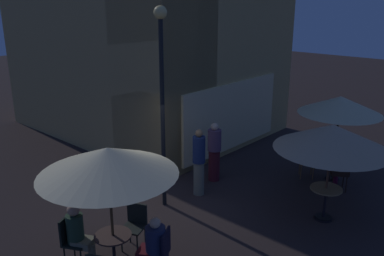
{
  "coord_description": "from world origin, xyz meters",
  "views": [
    {
      "loc": [
        -5.57,
        -6.26,
        4.75
      ],
      "look_at": [
        1.38,
        -0.06,
        1.79
      ],
      "focal_mm": 38.09,
      "sensor_mm": 36.0,
      "label": 1
    }
  ],
  "objects_px": {
    "street_lamp_near_corner": "(162,82)",
    "patio_umbrella_0": "(332,137)",
    "patron_seated_1": "(153,244)",
    "cafe_chair_2": "(161,250)",
    "cafe_chair_4": "(340,171)",
    "patron_seated_2": "(340,163)",
    "cafe_table_2": "(334,160)",
    "cafe_chair_3": "(304,159)",
    "cafe_table_0": "(325,197)",
    "patron_seated_0": "(78,231)",
    "patron_standing_4": "(214,152)",
    "cafe_table_1": "(114,246)",
    "patio_umbrella_1": "(108,161)",
    "cafe_chair_1": "(71,237)",
    "patron_standing_3": "(199,162)",
    "patio_umbrella_2": "(340,105)",
    "cafe_chair_0": "(135,222)"
  },
  "relations": [
    {
      "from": "patron_standing_3",
      "to": "patio_umbrella_1",
      "type": "bearing_deg",
      "value": -8.8
    },
    {
      "from": "patron_seated_1",
      "to": "patron_standing_4",
      "type": "distance_m",
      "value": 4.31
    },
    {
      "from": "cafe_chair_1",
      "to": "patron_seated_1",
      "type": "height_order",
      "value": "patron_seated_1"
    },
    {
      "from": "patio_umbrella_0",
      "to": "patron_seated_0",
      "type": "bearing_deg",
      "value": 150.1
    },
    {
      "from": "cafe_table_2",
      "to": "cafe_chair_3",
      "type": "xyz_separation_m",
      "value": [
        -0.45,
        0.67,
        0.0
      ]
    },
    {
      "from": "patron_seated_1",
      "to": "cafe_table_2",
      "type": "bearing_deg",
      "value": -123.59
    },
    {
      "from": "cafe_chair_3",
      "to": "cafe_table_1",
      "type": "bearing_deg",
      "value": -129.56
    },
    {
      "from": "cafe_chair_1",
      "to": "cafe_chair_3",
      "type": "distance_m",
      "value": 6.6
    },
    {
      "from": "cafe_chair_3",
      "to": "patron_standing_4",
      "type": "relative_size",
      "value": 0.57
    },
    {
      "from": "patron_seated_0",
      "to": "patron_seated_1",
      "type": "relative_size",
      "value": 1.05
    },
    {
      "from": "patron_seated_1",
      "to": "patron_seated_0",
      "type": "bearing_deg",
      "value": -0.28
    },
    {
      "from": "patron_seated_0",
      "to": "patron_standing_4",
      "type": "bearing_deg",
      "value": 69.02
    },
    {
      "from": "patron_seated_2",
      "to": "cafe_table_0",
      "type": "bearing_deg",
      "value": 159.14
    },
    {
      "from": "cafe_chair_4",
      "to": "patron_standing_3",
      "type": "height_order",
      "value": "patron_standing_3"
    },
    {
      "from": "patio_umbrella_0",
      "to": "patron_seated_1",
      "type": "xyz_separation_m",
      "value": [
        -3.95,
        1.38,
        -1.27
      ]
    },
    {
      "from": "street_lamp_near_corner",
      "to": "patron_standing_4",
      "type": "height_order",
      "value": "street_lamp_near_corner"
    },
    {
      "from": "cafe_chair_2",
      "to": "patron_seated_1",
      "type": "bearing_deg",
      "value": 0.0
    },
    {
      "from": "cafe_table_1",
      "to": "cafe_chair_4",
      "type": "xyz_separation_m",
      "value": [
        5.88,
        -1.71,
        0.03
      ]
    },
    {
      "from": "patron_seated_2",
      "to": "patron_standing_3",
      "type": "bearing_deg",
      "value": 102.35
    },
    {
      "from": "cafe_chair_0",
      "to": "cafe_chair_3",
      "type": "relative_size",
      "value": 0.98
    },
    {
      "from": "cafe_table_1",
      "to": "patron_standing_4",
      "type": "bearing_deg",
      "value": 14.68
    },
    {
      "from": "patron_seated_0",
      "to": "patron_seated_2",
      "type": "distance_m",
      "value": 6.7
    },
    {
      "from": "patron_seated_2",
      "to": "patron_standing_3",
      "type": "relative_size",
      "value": 0.75
    },
    {
      "from": "cafe_chair_2",
      "to": "patron_standing_3",
      "type": "relative_size",
      "value": 0.56
    },
    {
      "from": "cafe_table_0",
      "to": "patron_seated_1",
      "type": "distance_m",
      "value": 4.18
    },
    {
      "from": "cafe_table_1",
      "to": "cafe_table_0",
      "type": "bearing_deg",
      "value": -25.4
    },
    {
      "from": "patron_seated_2",
      "to": "patron_standing_4",
      "type": "xyz_separation_m",
      "value": [
        -1.72,
        2.75,
        0.08
      ]
    },
    {
      "from": "street_lamp_near_corner",
      "to": "patio_umbrella_0",
      "type": "xyz_separation_m",
      "value": [
        1.92,
        -3.16,
        -1.06
      ]
    },
    {
      "from": "cafe_chair_4",
      "to": "patron_seated_2",
      "type": "relative_size",
      "value": 0.71
    },
    {
      "from": "cafe_table_1",
      "to": "cafe_chair_1",
      "type": "bearing_deg",
      "value": 117.29
    },
    {
      "from": "cafe_table_1",
      "to": "cafe_chair_1",
      "type": "height_order",
      "value": "cafe_chair_1"
    },
    {
      "from": "cafe_chair_3",
      "to": "patron_seated_1",
      "type": "relative_size",
      "value": 0.78
    },
    {
      "from": "cafe_table_2",
      "to": "cafe_chair_3",
      "type": "distance_m",
      "value": 0.8
    },
    {
      "from": "cafe_chair_2",
      "to": "patio_umbrella_0",
      "type": "bearing_deg",
      "value": -135.74
    },
    {
      "from": "patron_seated_0",
      "to": "patron_seated_2",
      "type": "relative_size",
      "value": 0.97
    },
    {
      "from": "patio_umbrella_1",
      "to": "cafe_chair_0",
      "type": "relative_size",
      "value": 2.64
    },
    {
      "from": "cafe_chair_4",
      "to": "cafe_table_1",
      "type": "bearing_deg",
      "value": 129.45
    },
    {
      "from": "patio_umbrella_1",
      "to": "cafe_chair_1",
      "type": "bearing_deg",
      "value": 117.29
    },
    {
      "from": "cafe_chair_2",
      "to": "cafe_chair_3",
      "type": "distance_m",
      "value": 5.66
    },
    {
      "from": "patio_umbrella_1",
      "to": "cafe_chair_1",
      "type": "height_order",
      "value": "patio_umbrella_1"
    },
    {
      "from": "cafe_chair_2",
      "to": "patron_standing_4",
      "type": "xyz_separation_m",
      "value": [
        3.86,
        1.91,
        0.23
      ]
    },
    {
      "from": "street_lamp_near_corner",
      "to": "patio_umbrella_2",
      "type": "relative_size",
      "value": 1.98
    },
    {
      "from": "cafe_chair_1",
      "to": "cafe_table_1",
      "type": "bearing_deg",
      "value": 0.0
    },
    {
      "from": "street_lamp_near_corner",
      "to": "cafe_chair_3",
      "type": "xyz_separation_m",
      "value": [
        3.69,
        -1.73,
        -2.47
      ]
    },
    {
      "from": "street_lamp_near_corner",
      "to": "patio_umbrella_0",
      "type": "relative_size",
      "value": 1.89
    },
    {
      "from": "cafe_chair_2",
      "to": "cafe_chair_4",
      "type": "distance_m",
      "value": 5.54
    },
    {
      "from": "patio_umbrella_1",
      "to": "patron_seated_0",
      "type": "relative_size",
      "value": 1.91
    },
    {
      "from": "cafe_table_0",
      "to": "cafe_chair_2",
      "type": "xyz_separation_m",
      "value": [
        -3.88,
        1.25,
        0.04
      ]
    },
    {
      "from": "cafe_chair_4",
      "to": "street_lamp_near_corner",
      "type": "bearing_deg",
      "value": 106.69
    },
    {
      "from": "cafe_table_1",
      "to": "patron_seated_2",
      "type": "height_order",
      "value": "patron_seated_2"
    }
  ]
}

